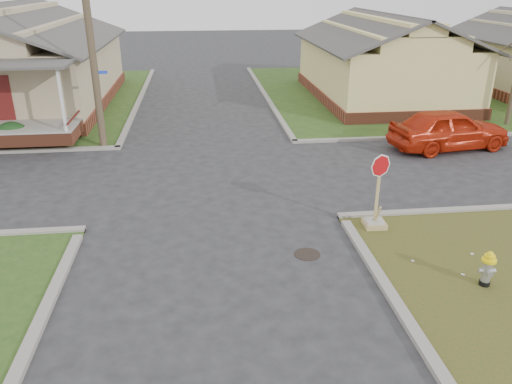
{
  "coord_description": "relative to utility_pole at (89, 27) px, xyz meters",
  "views": [
    {
      "loc": [
        -0.3,
        -11.02,
        6.24
      ],
      "look_at": [
        1.1,
        1.0,
        1.1
      ],
      "focal_mm": 35.0,
      "sensor_mm": 36.0,
      "label": 1
    }
  ],
  "objects": [
    {
      "name": "stop_sign",
      "position": [
        8.52,
        -8.2,
        -4.16
      ],
      "size": [
        0.59,
        0.58,
        2.08
      ],
      "rotation": [
        0.0,
        0.0,
        -0.03
      ],
      "color": "tan",
      "rests_on": "ground"
    },
    {
      "name": "curbs",
      "position": [
        4.2,
        -3.9,
        -4.66
      ],
      "size": [
        80.0,
        40.0,
        0.12
      ],
      "primitive_type": null,
      "color": "gray",
      "rests_on": "ground"
    },
    {
      "name": "hedge_right",
      "position": [
        -3.59,
        0.39,
        -4.09
      ],
      "size": [
        1.36,
        1.12,
        1.04
      ],
      "primitive_type": "ellipsoid",
      "color": "#153A15",
      "rests_on": "verge_far_left"
    },
    {
      "name": "fire_hydrant",
      "position": [
        9.98,
        -11.24,
        -4.15
      ],
      "size": [
        0.31,
        0.31,
        0.84
      ],
      "rotation": [
        0.0,
        0.0,
        -0.19
      ],
      "color": "black",
      "rests_on": "ground"
    },
    {
      "name": "side_house_yellow",
      "position": [
        14.2,
        7.6,
        -2.47
      ],
      "size": [
        7.6,
        11.6,
        4.7
      ],
      "color": "brown",
      "rests_on": "ground"
    },
    {
      "name": "red_sedan",
      "position": [
        13.73,
        -1.76,
        -3.85
      ],
      "size": [
        4.98,
        2.59,
        1.62
      ],
      "primitive_type": "imported",
      "rotation": [
        0.0,
        0.0,
        1.72
      ],
      "color": "red",
      "rests_on": "ground"
    },
    {
      "name": "ground",
      "position": [
        4.2,
        -8.9,
        -4.66
      ],
      "size": [
        120.0,
        120.0,
        0.0
      ],
      "primitive_type": "plane",
      "color": "#262629",
      "rests_on": "ground"
    },
    {
      "name": "manhole",
      "position": [
        6.4,
        -9.4,
        -4.66
      ],
      "size": [
        0.64,
        0.64,
        0.01
      ],
      "primitive_type": "cylinder",
      "color": "black",
      "rests_on": "ground"
    },
    {
      "name": "corner_house",
      "position": [
        -5.8,
        7.78,
        -2.38
      ],
      "size": [
        10.1,
        15.5,
        5.3
      ],
      "color": "brown",
      "rests_on": "ground"
    },
    {
      "name": "utility_pole",
      "position": [
        0.0,
        0.0,
        0.0
      ],
      "size": [
        1.8,
        0.28,
        9.0
      ],
      "color": "#473829",
      "rests_on": "ground"
    }
  ]
}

